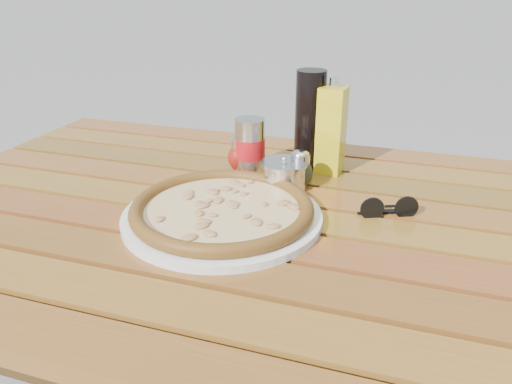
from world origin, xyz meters
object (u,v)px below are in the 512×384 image
(sunglasses, at_px, (389,209))
(pepper_shaker, at_px, (240,154))
(dark_bottle, at_px, (310,120))
(olive_oil_cruet, at_px, (331,130))
(plate, at_px, (222,216))
(soda_can, at_px, (250,146))
(parmesan_tin, at_px, (284,175))
(pizza, at_px, (222,209))
(oregano_shaker, at_px, (300,170))
(table, at_px, (253,246))

(sunglasses, bearing_deg, pepper_shaker, 135.47)
(dark_bottle, xyz_separation_m, olive_oil_cruet, (0.05, -0.01, -0.01))
(plate, height_order, olive_oil_cruet, olive_oil_cruet)
(pepper_shaker, distance_m, soda_can, 0.03)
(plate, relative_size, sunglasses, 3.37)
(parmesan_tin, bearing_deg, pizza, -111.72)
(olive_oil_cruet, relative_size, sunglasses, 1.97)
(dark_bottle, bearing_deg, sunglasses, -45.69)
(plate, height_order, pepper_shaker, pepper_shaker)
(oregano_shaker, bearing_deg, pepper_shaker, 161.03)
(pizza, height_order, pepper_shaker, pepper_shaker)
(plate, relative_size, pepper_shaker, 4.39)
(table, height_order, olive_oil_cruet, olive_oil_cruet)
(dark_bottle, relative_size, parmesan_tin, 1.83)
(pizza, distance_m, olive_oil_cruet, 0.34)
(pepper_shaker, xyz_separation_m, parmesan_tin, (0.12, -0.07, -0.01))
(pepper_shaker, height_order, dark_bottle, dark_bottle)
(pepper_shaker, xyz_separation_m, dark_bottle, (0.14, 0.07, 0.07))
(pepper_shaker, bearing_deg, olive_oil_cruet, 15.92)
(pizza, xyz_separation_m, parmesan_tin, (0.07, 0.17, 0.01))
(plate, height_order, soda_can, soda_can)
(pizza, bearing_deg, parmesan_tin, 68.28)
(oregano_shaker, xyz_separation_m, parmesan_tin, (-0.03, -0.02, -0.01))
(table, relative_size, olive_oil_cruet, 6.67)
(sunglasses, bearing_deg, plate, 178.00)
(pizza, bearing_deg, plate, 56.31)
(pepper_shaker, relative_size, soda_can, 0.68)
(soda_can, xyz_separation_m, sunglasses, (0.31, -0.14, -0.04))
(dark_bottle, bearing_deg, plate, -105.72)
(table, bearing_deg, pepper_shaker, 116.39)
(soda_can, xyz_separation_m, parmesan_tin, (0.10, -0.07, -0.03))
(table, bearing_deg, pizza, -127.10)
(pizza, xyz_separation_m, sunglasses, (0.28, 0.11, -0.01))
(pizza, bearing_deg, table, 52.90)
(olive_oil_cruet, xyz_separation_m, sunglasses, (0.15, -0.19, -0.08))
(pizza, distance_m, soda_can, 0.25)
(table, distance_m, parmesan_tin, 0.16)
(table, relative_size, dark_bottle, 6.36)
(pepper_shaker, xyz_separation_m, sunglasses, (0.34, -0.13, -0.02))
(parmesan_tin, bearing_deg, olive_oil_cruet, 60.82)
(table, distance_m, plate, 0.11)
(soda_can, distance_m, parmesan_tin, 0.13)
(dark_bottle, xyz_separation_m, sunglasses, (0.20, -0.20, -0.09))
(dark_bottle, bearing_deg, pepper_shaker, -154.28)
(dark_bottle, xyz_separation_m, soda_can, (-0.12, -0.07, -0.05))
(pepper_shaker, distance_m, dark_bottle, 0.17)
(plate, height_order, oregano_shaker, oregano_shaker)
(oregano_shaker, relative_size, soda_can, 0.68)
(table, height_order, pizza, pizza)
(pepper_shaker, xyz_separation_m, olive_oil_cruet, (0.19, 0.05, 0.06))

